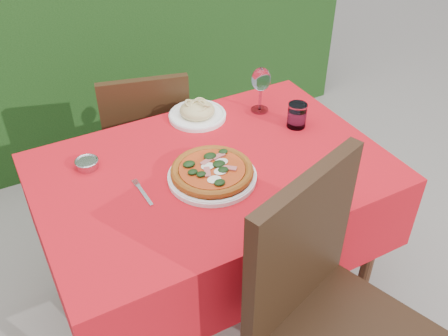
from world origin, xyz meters
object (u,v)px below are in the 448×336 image
chair_near (326,308)px  water_glass (297,116)px  chair_far (147,140)px  steel_ramekin (87,164)px  pizza_plate (212,173)px  wine_glass (261,81)px  pasta_plate (197,112)px  fork (145,195)px

chair_near → water_glass: bearing=44.1°
chair_far → steel_ramekin: chair_far is taller
chair_near → pizza_plate: bearing=81.7°
pizza_plate → chair_far: bearing=89.7°
chair_far → steel_ramekin: size_ratio=11.01×
chair_far → wine_glass: size_ratio=4.38×
chair_near → steel_ramekin: (-0.47, 0.82, 0.17)m
pasta_plate → wine_glass: wine_glass is taller
pasta_plate → water_glass: water_glass is taller
chair_far → pasta_plate: chair_far is taller
water_glass → wine_glass: size_ratio=0.51×
wine_glass → steel_ramekin: (-0.76, -0.05, -0.12)m
pasta_plate → wine_glass: 0.29m
chair_near → chair_far: size_ratio=1.20×
chair_far → wine_glass: bearing=150.2°
pasta_plate → steel_ramekin: size_ratio=3.03×
pasta_plate → water_glass: 0.41m
chair_far → water_glass: size_ratio=8.64×
chair_near → pizza_plate: size_ratio=3.32×
water_glass → steel_ramekin: 0.84m
steel_ramekin → pasta_plate: bearing=13.5°
chair_near → pasta_plate: size_ratio=4.35×
chair_far → steel_ramekin: bearing=62.9°
pizza_plate → pasta_plate: (0.14, 0.39, -0.00)m
chair_near → pizza_plate: 0.59m
water_glass → steel_ramekin: water_glass is taller
wine_glass → steel_ramekin: wine_glass is taller
water_glass → pizza_plate: bearing=-162.6°
chair_far → pasta_plate: bearing=127.7°
pasta_plate → steel_ramekin: 0.52m
chair_far → water_glass: 0.77m
wine_glass → fork: 0.71m
chair_far → wine_glass: (0.39, -0.38, 0.39)m
pasta_plate → chair_far: bearing=113.5°
pizza_plate → fork: (-0.24, 0.03, -0.02)m
wine_glass → fork: bearing=-155.4°
steel_ramekin → chair_near: bearing=-60.5°
chair_near → fork: bearing=102.1°
fork → steel_ramekin: bearing=115.1°
water_glass → fork: bearing=-170.7°
pizza_plate → pasta_plate: bearing=71.1°
chair_far → fork: (-0.25, -0.67, 0.25)m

